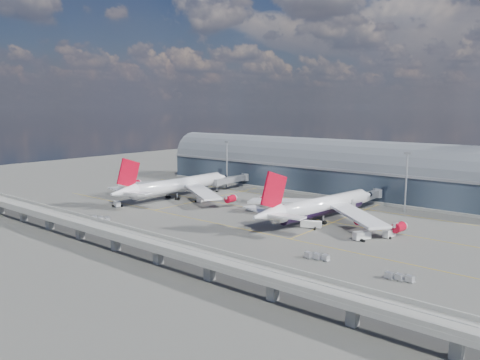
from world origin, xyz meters
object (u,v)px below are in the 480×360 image
Objects in this scene: airliner_right at (320,207)px; service_truck_5 at (327,204)px; service_truck_4 at (389,233)px; cargo_train_2 at (399,277)px; service_truck_3 at (362,236)px; floodlight_mast_left at (227,163)px; airliner_left at (175,186)px; floodlight_mast_right at (406,181)px; cargo_train_1 at (317,256)px; cargo_train_0 at (101,219)px; service_truck_0 at (202,199)px; service_truck_1 at (117,204)px; service_truck_2 at (311,224)px.

service_truck_5 is (-11.17, 25.85, -4.48)m from airliner_right.
service_truck_4 is 41.37m from cargo_train_2.
floodlight_mast_left is at bearing 179.81° from service_truck_3.
airliner_right reaches higher than airliner_left.
floodlight_mast_left is at bearing 180.00° from floodlight_mast_right.
service_truck_4 is at bearing -0.34° from airliner_left.
cargo_train_1 is at bearing -66.91° from service_truck_3.
cargo_train_2 is (24.97, -1.22, -0.03)m from cargo_train_1.
airliner_right is at bearing 57.64° from cargo_train_2.
service_truck_3 is (101.69, -9.31, -4.97)m from airliner_left.
service_truck_4 is 107.54m from cargo_train_0.
cargo_train_2 is (58.96, -68.42, -0.53)m from service_truck_5.
service_truck_0 is 0.91× the size of cargo_train_1.
service_truck_0 is (-82.08, -38.68, -12.17)m from floodlight_mast_right.
service_truck_3 is at bearing -102.79° from service_truck_5.
airliner_left is 51.97m from cargo_train_0.
floodlight_mast_left and floodlight_mast_right have the same top height.
cargo_train_2 is (131.40, -8.33, -0.42)m from service_truck_1.
airliner_left is 15.27× the size of service_truck_1.
service_truck_0 is 1.22× the size of service_truck_5.
airliner_right reaches higher than service_truck_5.
floodlight_mast_right reaches higher than service_truck_2.
service_truck_3 reaches higher than service_truck_5.
service_truck_1 is 94.12m from service_truck_5.
cargo_train_1 is at bearing -20.09° from airliner_left.
service_truck_3 is at bearing -59.24° from service_truck_1.
service_truck_0 is 93.76m from cargo_train_1.
cargo_train_1 is (33.99, -67.20, -0.50)m from service_truck_5.
service_truck_0 is 1.48× the size of service_truck_1.
floodlight_mast_right is at bearing 3.97° from service_truck_0.
service_truck_1 is at bearing 165.36° from service_truck_5.
cargo_train_1 is at bearing -170.17° from service_truck_2.
cargo_train_1 is at bearing -52.98° from airliner_right.
floodlight_mast_right is 91.55m from service_truck_0.
floodlight_mast_right is 0.36× the size of airliner_right.
service_truck_1 is 117.19m from service_truck_4.
service_truck_1 reaches higher than cargo_train_2.
airliner_right is at bearing 175.61° from service_truck_3.
floodlight_mast_right reaches higher than service_truck_0.
cargo_train_2 is at bearing -33.57° from airliner_right.
floodlight_mast_right is 3.29× the size of service_truck_2.
cargo_train_2 is at bearing -24.66° from service_truck_3.
floodlight_mast_right reaches higher than airliner_right.
airliner_left is 8.80× the size of cargo_train_0.
airliner_left is 9.46× the size of service_truck_2.
airliner_right is 9.03× the size of cargo_train_1.
service_truck_5 is (-13.95, 37.07, -0.02)m from service_truck_2.
service_truck_3 is (104.28, -50.60, -12.14)m from floodlight_mast_left.
service_truck_1 is 0.93× the size of service_truck_4.
airliner_right is at bearing -24.56° from floodlight_mast_left.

